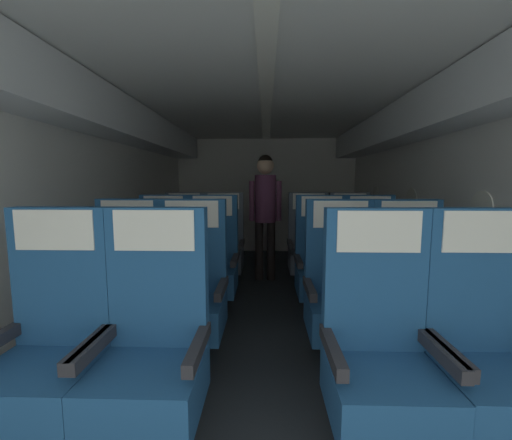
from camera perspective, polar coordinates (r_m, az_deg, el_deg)
ground at (r=3.39m, az=1.74°, el=-16.31°), size 3.61×6.41×0.02m
fuselage_shell at (r=3.38m, az=1.85°, el=11.31°), size 3.49×6.06×2.19m
seat_a_left_window at (r=1.96m, az=-32.55°, el=-18.98°), size 0.52×0.48×1.19m
seat_a_left_aisle at (r=1.74m, az=-17.90°, el=-21.47°), size 0.52×0.48×1.19m
seat_a_right_aisle at (r=1.96m, az=35.90°, el=-19.16°), size 0.52×0.48×1.19m
seat_a_right_window at (r=1.74m, az=21.20°, el=-21.70°), size 0.52×0.48×1.19m
seat_b_left_window at (r=2.64m, az=-22.02°, el=-11.78°), size 0.52×0.48×1.19m
seat_b_left_aisle at (r=2.47m, az=-11.42°, el=-12.69°), size 0.52×0.48×1.19m
seat_b_right_aisle at (r=2.63m, az=25.62°, el=-12.05°), size 0.52×0.48×1.19m
seat_b_right_window at (r=2.49m, az=14.84°, el=-12.68°), size 0.52×0.48×1.19m
seat_c_left_window at (r=3.38m, az=-16.20°, el=-7.56°), size 0.52×0.48×1.19m
seat_c_left_aisle at (r=3.27m, az=-7.79°, el=-7.82°), size 0.52×0.48×1.19m
seat_c_right_aisle at (r=3.39m, az=19.67°, el=-7.64°), size 0.52×0.48×1.19m
seat_c_right_window at (r=3.25m, az=11.61°, el=-7.98°), size 0.52×0.48×1.19m
seat_d_left_window at (r=4.16m, az=-12.66°, el=-4.81°), size 0.52×0.48×1.19m
seat_d_left_aisle at (r=4.06m, az=-5.84°, el=-4.96°), size 0.52×0.48×1.19m
seat_d_right_aisle at (r=4.17m, az=16.36°, el=-4.89°), size 0.52×0.48×1.19m
seat_d_right_window at (r=4.07m, az=9.36°, el=-4.98°), size 0.52×0.48×1.19m
flight_attendant at (r=4.27m, az=1.68°, el=2.99°), size 0.43×0.28×1.67m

